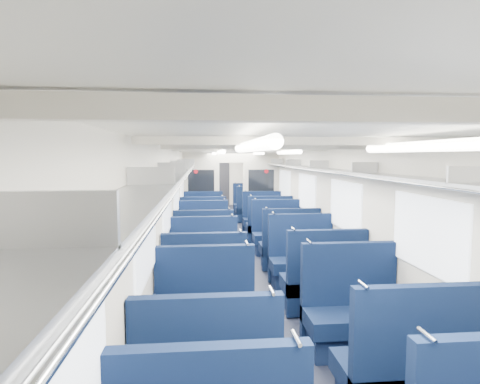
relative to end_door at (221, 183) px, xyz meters
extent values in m
cube|color=black|center=(0.00, -8.94, -1.00)|extent=(2.80, 18.00, 0.01)
cube|color=silver|center=(0.00, -8.94, 1.35)|extent=(2.80, 18.00, 0.01)
cube|color=beige|center=(-1.40, -8.94, 0.18)|extent=(0.02, 18.00, 2.35)
cube|color=#0F1932|center=(-1.39, -8.94, -0.65)|extent=(0.03, 17.90, 0.70)
cube|color=beige|center=(1.40, -8.94, 0.18)|extent=(0.02, 18.00, 2.35)
cube|color=#0F1932|center=(1.39, -8.94, -0.65)|extent=(0.03, 17.90, 0.70)
cube|color=beige|center=(0.00, 0.06, 0.18)|extent=(2.80, 0.02, 2.35)
cube|color=#B2B5BA|center=(-1.22, -8.94, 0.97)|extent=(0.34, 17.40, 0.04)
cylinder|color=silver|center=(-1.04, -8.94, 0.95)|extent=(0.02, 17.40, 0.02)
cube|color=#B2B5BA|center=(-1.22, -16.94, 1.05)|extent=(0.34, 0.03, 0.14)
cube|color=#B2B5BA|center=(-1.22, -14.94, 1.05)|extent=(0.34, 0.03, 0.14)
cube|color=#B2B5BA|center=(-1.22, -12.94, 1.05)|extent=(0.34, 0.03, 0.14)
cube|color=#B2B5BA|center=(-1.22, -10.94, 1.05)|extent=(0.34, 0.03, 0.14)
cube|color=#B2B5BA|center=(-1.22, -8.94, 1.05)|extent=(0.34, 0.03, 0.14)
cube|color=#B2B5BA|center=(-1.22, -6.94, 1.05)|extent=(0.34, 0.03, 0.14)
cube|color=#B2B5BA|center=(-1.22, -4.94, 1.05)|extent=(0.34, 0.03, 0.14)
cube|color=#B2B5BA|center=(-1.22, -2.94, 1.05)|extent=(0.34, 0.03, 0.14)
cube|color=#B2B5BA|center=(-1.22, -0.94, 1.05)|extent=(0.34, 0.03, 0.14)
cube|color=#B2B5BA|center=(1.22, -8.94, 0.97)|extent=(0.34, 17.40, 0.04)
cylinder|color=silver|center=(1.04, -8.94, 0.95)|extent=(0.02, 17.40, 0.02)
cube|color=#B2B5BA|center=(1.22, -14.94, 1.05)|extent=(0.34, 0.03, 0.14)
cube|color=#B2B5BA|center=(1.22, -12.94, 1.05)|extent=(0.34, 0.03, 0.14)
cube|color=#B2B5BA|center=(1.22, -10.94, 1.05)|extent=(0.34, 0.03, 0.14)
cube|color=#B2B5BA|center=(1.22, -8.94, 1.05)|extent=(0.34, 0.03, 0.14)
cube|color=#B2B5BA|center=(1.22, -6.94, 1.05)|extent=(0.34, 0.03, 0.14)
cube|color=#B2B5BA|center=(1.22, -4.94, 1.05)|extent=(0.34, 0.03, 0.14)
cube|color=#B2B5BA|center=(1.22, -2.94, 1.05)|extent=(0.34, 0.03, 0.14)
cube|color=#B2B5BA|center=(1.22, -0.94, 1.05)|extent=(0.34, 0.03, 0.14)
cube|color=white|center=(-1.38, -16.44, 0.42)|extent=(0.02, 1.30, 0.75)
cube|color=white|center=(-1.38, -14.14, 0.42)|extent=(0.02, 1.30, 0.75)
cube|color=white|center=(-1.38, -11.84, 0.42)|extent=(0.02, 1.30, 0.75)
cube|color=white|center=(-1.38, -9.54, 0.42)|extent=(0.02, 1.30, 0.75)
cube|color=white|center=(-1.38, -7.24, 0.42)|extent=(0.02, 1.30, 0.75)
cube|color=white|center=(-1.38, -4.44, 0.42)|extent=(0.02, 1.30, 0.75)
cube|color=white|center=(-1.38, -2.14, 0.42)|extent=(0.02, 1.30, 0.75)
cube|color=white|center=(1.38, -14.14, 0.42)|extent=(0.02, 1.30, 0.75)
cube|color=white|center=(1.38, -11.84, 0.42)|extent=(0.02, 1.30, 0.75)
cube|color=white|center=(1.38, -9.54, 0.42)|extent=(0.02, 1.30, 0.75)
cube|color=white|center=(1.38, -7.24, 0.42)|extent=(0.02, 1.30, 0.75)
cube|color=white|center=(1.38, -4.44, 0.42)|extent=(0.02, 1.30, 0.75)
cube|color=white|center=(1.38, -2.14, 0.42)|extent=(0.02, 1.30, 0.75)
cube|color=beige|center=(0.00, -14.94, 1.31)|extent=(2.70, 0.06, 0.06)
cube|color=beige|center=(0.00, -12.94, 1.31)|extent=(2.70, 0.06, 0.06)
cube|color=beige|center=(0.00, -10.94, 1.31)|extent=(2.70, 0.06, 0.06)
cube|color=beige|center=(0.00, -8.94, 1.31)|extent=(2.70, 0.06, 0.06)
cube|color=beige|center=(0.00, -6.94, 1.31)|extent=(2.70, 0.06, 0.06)
cube|color=beige|center=(0.00, -4.94, 1.31)|extent=(2.70, 0.06, 0.06)
cube|color=beige|center=(0.00, -2.94, 1.31)|extent=(2.70, 0.06, 0.06)
cube|color=beige|center=(0.00, -0.94, 1.31)|extent=(2.70, 0.06, 0.06)
cylinder|color=white|center=(-0.55, -15.44, 1.26)|extent=(0.07, 1.60, 0.07)
cylinder|color=white|center=(-0.55, -11.44, 1.26)|extent=(0.07, 1.60, 0.07)
cylinder|color=white|center=(-0.55, -7.94, 1.26)|extent=(0.07, 1.60, 0.07)
cylinder|color=white|center=(-0.55, -3.44, 1.26)|extent=(0.07, 1.60, 0.07)
cylinder|color=white|center=(0.55, -15.44, 1.26)|extent=(0.07, 1.60, 0.07)
cylinder|color=white|center=(0.55, -11.44, 1.26)|extent=(0.07, 1.60, 0.07)
cylinder|color=white|center=(0.55, -7.94, 1.26)|extent=(0.07, 1.60, 0.07)
cylinder|color=white|center=(0.55, -3.44, 1.26)|extent=(0.07, 1.60, 0.07)
cube|color=black|center=(0.00, 0.00, 0.00)|extent=(0.75, 0.06, 2.00)
cube|color=beige|center=(-0.88, -6.26, 0.18)|extent=(1.05, 0.08, 2.35)
cube|color=black|center=(-0.87, -6.31, 0.40)|extent=(0.76, 0.02, 0.80)
cylinder|color=#B30B18|center=(-1.02, -6.32, 0.75)|extent=(0.12, 0.01, 0.12)
cube|color=beige|center=(0.88, -6.26, 0.18)|extent=(1.05, 0.08, 2.35)
cube|color=black|center=(0.87, -6.31, 0.40)|extent=(0.76, 0.02, 0.80)
cylinder|color=#B30B18|center=(1.02, -6.32, 0.75)|extent=(0.12, 0.01, 0.12)
cube|color=beige|center=(0.00, -6.26, 1.17)|extent=(0.70, 0.08, 0.35)
cylinder|color=silver|center=(-0.36, -15.86, 0.23)|extent=(0.02, 0.17, 0.02)
cylinder|color=silver|center=(0.36, -15.90, 0.23)|extent=(0.02, 0.17, 0.02)
cube|color=#0C1B3C|center=(-0.83, -15.10, -0.39)|extent=(1.11, 0.11, 1.19)
cylinder|color=silver|center=(-0.36, -15.10, 0.23)|extent=(0.02, 0.17, 0.02)
cube|color=#0C1B3C|center=(0.83, -14.79, -0.62)|extent=(1.11, 0.58, 0.19)
cube|color=#0C1B3C|center=(0.83, -15.03, -0.39)|extent=(1.11, 0.11, 1.19)
cylinder|color=silver|center=(0.36, -15.03, 0.23)|extent=(0.02, 0.17, 0.02)
cube|color=#0C1B3C|center=(-0.83, -13.73, -0.62)|extent=(1.11, 0.58, 0.19)
cube|color=black|center=(-0.83, -13.73, -0.86)|extent=(1.02, 0.47, 0.29)
cube|color=#0C1B3C|center=(-0.83, -13.49, -0.39)|extent=(1.11, 0.11, 1.19)
cylinder|color=silver|center=(-0.36, -13.49, 0.23)|extent=(0.02, 0.17, 0.02)
cube|color=#0C1B3C|center=(0.83, -13.73, -0.62)|extent=(1.11, 0.58, 0.19)
cube|color=black|center=(0.83, -13.73, -0.86)|extent=(1.02, 0.47, 0.29)
cube|color=#0C1B3C|center=(0.83, -13.49, -0.39)|extent=(1.11, 0.11, 1.19)
cylinder|color=silver|center=(0.36, -13.49, 0.23)|extent=(0.02, 0.17, 0.02)
cube|color=#0C1B3C|center=(-0.83, -12.52, -0.62)|extent=(1.11, 0.58, 0.19)
cube|color=black|center=(-0.83, -12.52, -0.86)|extent=(1.02, 0.47, 0.29)
cube|color=#0C1B3C|center=(-0.83, -12.76, -0.39)|extent=(1.11, 0.11, 1.19)
cylinder|color=silver|center=(-0.36, -12.76, 0.23)|extent=(0.02, 0.17, 0.02)
cube|color=#0C1B3C|center=(0.83, -12.46, -0.62)|extent=(1.11, 0.58, 0.19)
cube|color=black|center=(0.83, -12.46, -0.86)|extent=(1.02, 0.47, 0.29)
cube|color=#0C1B3C|center=(0.83, -12.69, -0.39)|extent=(1.11, 0.11, 1.19)
cylinder|color=silver|center=(0.36, -12.69, 0.23)|extent=(0.02, 0.17, 0.02)
cube|color=#0C1B3C|center=(-0.83, -11.58, -0.62)|extent=(1.11, 0.58, 0.19)
cube|color=black|center=(-0.83, -11.58, -0.86)|extent=(1.02, 0.47, 0.29)
cube|color=#0C1B3C|center=(-0.83, -11.34, -0.39)|extent=(1.11, 0.11, 1.19)
cylinder|color=silver|center=(-0.36, -11.34, 0.23)|extent=(0.02, 0.17, 0.02)
cube|color=#0C1B3C|center=(0.83, -11.43, -0.62)|extent=(1.11, 0.58, 0.19)
cube|color=black|center=(0.83, -11.43, -0.86)|extent=(1.02, 0.47, 0.29)
cube|color=#0C1B3C|center=(0.83, -11.19, -0.39)|extent=(1.11, 0.11, 1.19)
cylinder|color=silver|center=(0.36, -11.19, 0.23)|extent=(0.02, 0.17, 0.02)
cube|color=#0C1B3C|center=(-0.83, -10.33, -0.62)|extent=(1.11, 0.58, 0.19)
cube|color=black|center=(-0.83, -10.33, -0.86)|extent=(1.02, 0.47, 0.29)
cube|color=#0C1B3C|center=(-0.83, -10.57, -0.39)|extent=(1.11, 0.11, 1.19)
cylinder|color=silver|center=(-0.36, -10.57, 0.23)|extent=(0.02, 0.17, 0.02)
cube|color=#0C1B3C|center=(0.83, -10.27, -0.62)|extent=(1.11, 0.58, 0.19)
cube|color=black|center=(0.83, -10.27, -0.86)|extent=(1.02, 0.47, 0.29)
cube|color=#0C1B3C|center=(0.83, -10.51, -0.39)|extent=(1.11, 0.11, 1.19)
cylinder|color=silver|center=(0.36, -10.51, 0.23)|extent=(0.02, 0.17, 0.02)
cube|color=#0C1B3C|center=(-0.83, -9.19, -0.62)|extent=(1.11, 0.58, 0.19)
cube|color=black|center=(-0.83, -9.19, -0.86)|extent=(1.02, 0.47, 0.29)
cube|color=#0C1B3C|center=(-0.83, -8.95, -0.39)|extent=(1.11, 0.11, 1.19)
cylinder|color=silver|center=(-0.36, -8.95, 0.23)|extent=(0.02, 0.17, 0.02)
cube|color=#0C1B3C|center=(0.83, -9.16, -0.62)|extent=(1.11, 0.58, 0.19)
cube|color=black|center=(0.83, -9.16, -0.86)|extent=(1.02, 0.47, 0.29)
cube|color=#0C1B3C|center=(0.83, -8.92, -0.39)|extent=(1.11, 0.11, 1.19)
cylinder|color=silver|center=(0.36, -8.92, 0.23)|extent=(0.02, 0.17, 0.02)
cube|color=#0C1B3C|center=(-0.83, -7.93, -0.62)|extent=(1.11, 0.58, 0.19)
cube|color=black|center=(-0.83, -7.93, -0.86)|extent=(1.02, 0.47, 0.29)
cube|color=#0C1B3C|center=(-0.83, -8.17, -0.39)|extent=(1.11, 0.11, 1.19)
cylinder|color=silver|center=(-0.36, -8.17, 0.23)|extent=(0.02, 0.17, 0.02)
cube|color=#0C1B3C|center=(0.83, -7.91, -0.62)|extent=(1.11, 0.58, 0.19)
cube|color=black|center=(0.83, -7.91, -0.86)|extent=(1.02, 0.47, 0.29)
cube|color=#0C1B3C|center=(0.83, -8.15, -0.39)|extent=(1.11, 0.11, 1.19)
cylinder|color=silver|center=(0.36, -8.15, 0.23)|extent=(0.02, 0.17, 0.02)
cube|color=#0C1B3C|center=(-0.83, -6.87, -0.62)|extent=(1.11, 0.58, 0.19)
cube|color=black|center=(-0.83, -6.87, -0.86)|extent=(1.02, 0.47, 0.29)
cube|color=#0C1B3C|center=(-0.83, -6.63, -0.39)|extent=(1.11, 0.11, 1.19)
cylinder|color=silver|center=(-0.36, -6.63, 0.23)|extent=(0.02, 0.17, 0.02)
cube|color=#0C1B3C|center=(0.83, -6.99, -0.62)|extent=(1.11, 0.58, 0.19)
cube|color=black|center=(0.83, -6.99, -0.86)|extent=(1.02, 0.47, 0.29)
cube|color=#0C1B3C|center=(0.83, -6.75, -0.39)|extent=(1.11, 0.11, 1.19)
cylinder|color=silver|center=(0.36, -6.75, 0.23)|extent=(0.02, 0.17, 0.02)
cube|color=#0C1B3C|center=(-0.83, -4.86, -0.62)|extent=(1.11, 0.58, 0.19)
cube|color=black|center=(-0.83, -4.86, -0.86)|extent=(1.02, 0.47, 0.29)
cube|color=#0C1B3C|center=(-0.83, -5.10, -0.39)|extent=(1.11, 0.11, 1.19)
cylinder|color=silver|center=(-0.36, -5.10, 0.23)|extent=(0.02, 0.17, 0.02)
cube|color=#0C1B3C|center=(0.83, -4.70, -0.62)|extent=(1.11, 0.58, 0.19)
cube|color=black|center=(0.83, -4.70, -0.86)|extent=(1.02, 0.47, 0.29)
cube|color=#0C1B3C|center=(0.83, -4.94, -0.39)|extent=(1.11, 0.11, 1.19)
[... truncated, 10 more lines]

